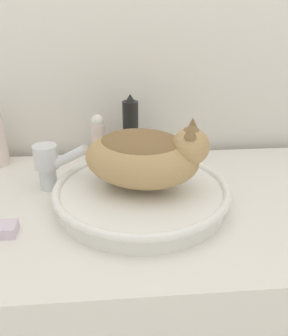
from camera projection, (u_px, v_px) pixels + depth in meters
The scene contains 8 objects.
wall_back at pixel (131, 28), 1.07m from camera, with size 8.00×0.05×2.40m.
vanity_counter at pixel (142, 320), 1.06m from camera, with size 1.25×0.64×0.82m.
sink_basin at pixel (143, 193), 0.87m from camera, with size 0.43×0.43×0.05m.
cat at pixel (147, 155), 0.82m from camera, with size 0.31×0.32×0.17m.
faucet at pixel (50, 163), 0.92m from camera, with size 0.15×0.09×0.14m.
hairspray_can_black at pixel (131, 130), 1.08m from camera, with size 0.05×0.05×0.21m.
deodorant_stick at pixel (99, 138), 1.09m from camera, with size 0.04×0.04×0.15m.
soap_bar at pixel (2, 229), 0.76m from camera, with size 0.06×0.05×0.02m.
Camera 1 is at (-0.06, -0.45, 1.27)m, focal length 38.00 mm.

